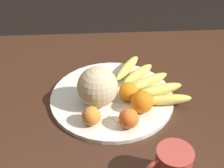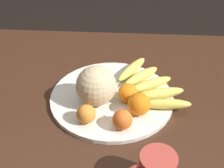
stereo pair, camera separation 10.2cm
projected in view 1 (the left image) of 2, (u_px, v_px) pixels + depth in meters
name	position (u px, v px, depth m)	size (l,w,h in m)	color
kitchen_table	(126.00, 115.00, 1.13)	(1.67, 0.94, 0.76)	#3D2316
fruit_bowl	(112.00, 97.00, 1.06)	(0.42, 0.42, 0.01)	white
melon	(98.00, 87.00, 0.98)	(0.13, 0.13, 0.13)	beige
banana_bunch	(146.00, 82.00, 1.08)	(0.25, 0.30, 0.04)	brown
orange_front_left	(91.00, 116.00, 0.93)	(0.06, 0.06, 0.06)	orange
orange_front_right	(129.00, 119.00, 0.92)	(0.06, 0.06, 0.06)	orange
orange_mid_center	(142.00, 102.00, 0.97)	(0.07, 0.07, 0.07)	orange
orange_back_left	(130.00, 92.00, 1.02)	(0.06, 0.06, 0.06)	orange
produce_tag	(124.00, 112.00, 0.99)	(0.10, 0.09, 0.00)	white
ceramic_mug	(172.00, 166.00, 0.77)	(0.13, 0.09, 0.10)	#B74238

